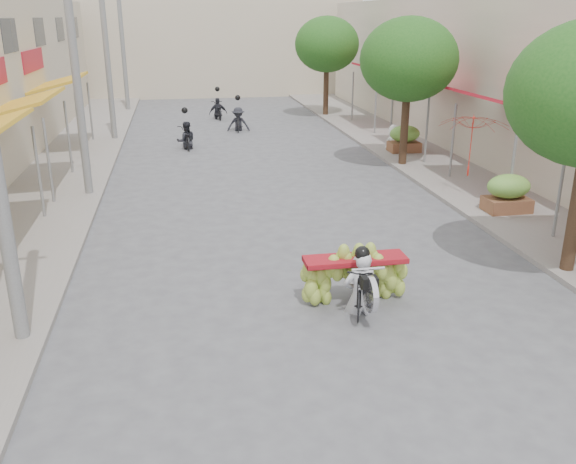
{
  "coord_description": "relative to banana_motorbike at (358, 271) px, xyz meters",
  "views": [
    {
      "loc": [
        -2.6,
        -6.76,
        5.23
      ],
      "look_at": [
        -0.54,
        4.65,
        1.1
      ],
      "focal_mm": 38.0,
      "sensor_mm": 36.0,
      "label": 1
    }
  ],
  "objects": [
    {
      "name": "produce_crate_mid",
      "position": [
        5.66,
        4.72,
        -0.02
      ],
      "size": [
        1.2,
        0.88,
        1.16
      ],
      "color": "brown",
      "rests_on": "ground"
    },
    {
      "name": "sidewalk_right",
      "position": [
        6.46,
        11.72,
        -0.67
      ],
      "size": [
        4.0,
        60.0,
        0.12
      ],
      "primitive_type": "cube",
      "color": "gray",
      "rests_on": "ground"
    },
    {
      "name": "produce_crate_far",
      "position": [
        5.66,
        12.72,
        -0.02
      ],
      "size": [
        1.2,
        0.88,
        1.16
      ],
      "color": "brown",
      "rests_on": "ground"
    },
    {
      "name": "street_tree_mid",
      "position": [
        4.86,
        10.72,
        3.05
      ],
      "size": [
        3.4,
        3.4,
        5.25
      ],
      "color": "#3A2719",
      "rests_on": "ground"
    },
    {
      "name": "market_umbrella",
      "position": [
        5.37,
        6.52,
        1.8
      ],
      "size": [
        2.43,
        2.43,
        1.87
      ],
      "rotation": [
        0.0,
        0.0,
        0.2
      ],
      "color": "#B12217",
      "rests_on": "ground"
    },
    {
      "name": "sidewalk_left",
      "position": [
        -7.54,
        11.72,
        -0.67
      ],
      "size": [
        4.0,
        60.0,
        0.12
      ],
      "primitive_type": "cube",
      "color": "gray",
      "rests_on": "ground"
    },
    {
      "name": "banana_motorbike",
      "position": [
        0.0,
        0.0,
        0.0
      ],
      "size": [
        2.2,
        1.84,
        2.21
      ],
      "color": "black",
      "rests_on": "ground"
    },
    {
      "name": "ground",
      "position": [
        -0.54,
        -3.28,
        -0.73
      ],
      "size": [
        120.0,
        120.0,
        0.0
      ],
      "primitive_type": "plane",
      "color": "#58595E",
      "rests_on": "ground"
    },
    {
      "name": "utility_pole_back",
      "position": [
        -5.94,
        26.72,
        3.3
      ],
      "size": [
        0.6,
        0.24,
        8.0
      ],
      "color": "slate",
      "rests_on": "ground"
    },
    {
      "name": "bg_motorbike_b",
      "position": [
        -0.3,
        19.1,
        0.12
      ],
      "size": [
        1.11,
        1.71,
        1.95
      ],
      "color": "black",
      "rests_on": "ground"
    },
    {
      "name": "far_building",
      "position": [
        -0.54,
        34.72,
        2.77
      ],
      "size": [
        20.0,
        6.0,
        7.0
      ],
      "primitive_type": "cube",
      "color": "#C4B59A",
      "rests_on": "ground"
    },
    {
      "name": "bg_motorbike_c",
      "position": [
        -1.0,
        22.87,
        0.07
      ],
      "size": [
        1.01,
        1.63,
        1.95
      ],
      "color": "black",
      "rests_on": "ground"
    },
    {
      "name": "utility_pole_mid",
      "position": [
        -5.94,
        8.72,
        3.3
      ],
      "size": [
        0.6,
        0.24,
        8.0
      ],
      "color": "slate",
      "rests_on": "ground"
    },
    {
      "name": "street_tree_far",
      "position": [
        4.86,
        22.72,
        3.05
      ],
      "size": [
        3.4,
        3.4,
        5.25
      ],
      "color": "#3A2719",
      "rests_on": "ground"
    },
    {
      "name": "utility_pole_far",
      "position": [
        -5.94,
        17.72,
        3.3
      ],
      "size": [
        0.6,
        0.24,
        8.0
      ],
      "color": "slate",
      "rests_on": "ground"
    },
    {
      "name": "bg_motorbike_a",
      "position": [
        -2.85,
        15.4,
        0.02
      ],
      "size": [
        0.84,
        1.61,
        1.95
      ],
      "color": "black",
      "rests_on": "ground"
    },
    {
      "name": "pedestrian",
      "position": [
        5.58,
        13.66,
        0.3
      ],
      "size": [
        0.99,
        0.71,
        1.83
      ],
      "rotation": [
        0.0,
        0.0,
        3.35
      ],
      "color": "white",
      "rests_on": "ground"
    }
  ]
}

